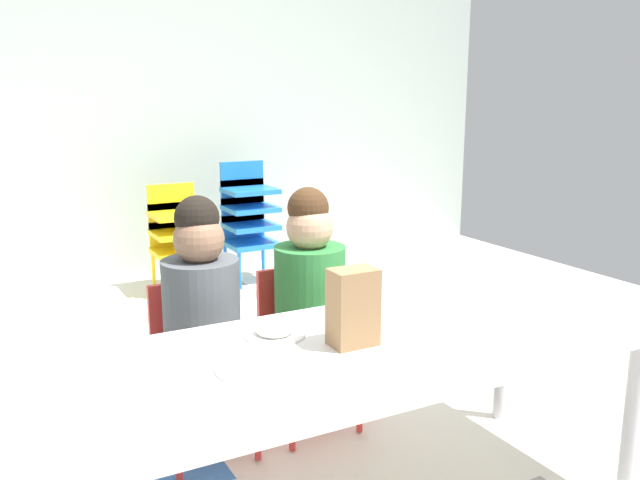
{
  "coord_description": "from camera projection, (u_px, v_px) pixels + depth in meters",
  "views": [
    {
      "loc": [
        -0.94,
        -2.11,
        1.26
      ],
      "look_at": [
        0.02,
        -0.34,
        0.81
      ],
      "focal_mm": 37.62,
      "sensor_mm": 36.0,
      "label": 1
    }
  ],
  "objects": [
    {
      "name": "ground_plane",
      "position": [
        272.0,
        437.0,
        2.51
      ],
      "size": [
        5.89,
        5.02,
        0.02
      ],
      "color": "silver"
    },
    {
      "name": "craft_table",
      "position": [
        322.0,
        366.0,
        1.85
      ],
      "size": [
        2.06,
        0.69,
        0.56
      ],
      "color": "white",
      "rests_on": "ground_plane"
    },
    {
      "name": "seated_child_near_camera",
      "position": [
        201.0,
        304.0,
        2.26
      ],
      "size": [
        0.34,
        0.34,
        0.92
      ],
      "color": "red",
      "rests_on": "ground_plane"
    },
    {
      "name": "kid_chair_yellow_stack",
      "position": [
        177.0,
        230.0,
        4.26
      ],
      "size": [
        0.32,
        0.3,
        0.68
      ],
      "color": "yellow",
      "rests_on": "ground_plane"
    },
    {
      "name": "paper_bag_brown",
      "position": [
        353.0,
        307.0,
        1.86
      ],
      "size": [
        0.13,
        0.09,
        0.22
      ],
      "primitive_type": "cube",
      "color": "#9E754C",
      "rests_on": "craft_table"
    },
    {
      "name": "paper_plate_center_table",
      "position": [
        250.0,
        369.0,
        1.71
      ],
      "size": [
        0.18,
        0.18,
        0.01
      ],
      "primitive_type": "cylinder",
      "color": "white",
      "rests_on": "craft_table"
    },
    {
      "name": "seated_child_middle_seat",
      "position": [
        309.0,
        287.0,
        2.46
      ],
      "size": [
        0.32,
        0.31,
        0.92
      ],
      "color": "red",
      "rests_on": "ground_plane"
    },
    {
      "name": "donut_powdered_on_plate",
      "position": [
        275.0,
        328.0,
        1.95
      ],
      "size": [
        0.11,
        0.11,
        0.03
      ],
      "primitive_type": "torus",
      "color": "white",
      "rests_on": "craft_table"
    },
    {
      "name": "kid_chair_blue_stack",
      "position": [
        248.0,
        214.0,
        4.48
      ],
      "size": [
        0.32,
        0.3,
        0.8
      ],
      "color": "blue",
      "rests_on": "ground_plane"
    },
    {
      "name": "back_wall",
      "position": [
        113.0,
        88.0,
        4.4
      ],
      "size": [
        5.89,
        0.1,
        2.56
      ],
      "primitive_type": "cube",
      "color": "#B2C1B7",
      "rests_on": "ground_plane"
    },
    {
      "name": "paper_plate_near_edge",
      "position": [
        275.0,
        335.0,
        1.95
      ],
      "size": [
        0.18,
        0.18,
        0.01
      ],
      "primitive_type": "cylinder",
      "color": "white",
      "rests_on": "craft_table"
    }
  ]
}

